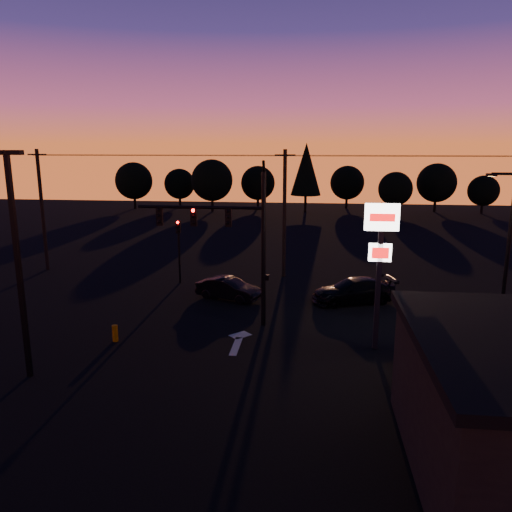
{
  "coord_description": "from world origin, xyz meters",
  "views": [
    {
      "loc": [
        3.9,
        -20.84,
        9.38
      ],
      "look_at": [
        1.0,
        5.0,
        3.5
      ],
      "focal_mm": 35.0,
      "sensor_mm": 36.0,
      "label": 1
    }
  ],
  "objects": [
    {
      "name": "ground",
      "position": [
        0.0,
        0.0,
        0.0
      ],
      "size": [
        120.0,
        120.0,
        0.0
      ],
      "primitive_type": "plane",
      "color": "black",
      "rests_on": "ground"
    },
    {
      "name": "lane_arrow",
      "position": [
        0.5,
        1.67,
        0.01
      ],
      "size": [
        1.2,
        3.1,
        0.01
      ],
      "color": "beige",
      "rests_on": "ground"
    },
    {
      "name": "traffic_signal_mast",
      "position": [
        -0.1,
        3.99,
        4.94
      ],
      "size": [
        6.79,
        0.52,
        8.58
      ],
      "color": "black",
      "rests_on": "ground"
    },
    {
      "name": "secondary_signal",
      "position": [
        -5.0,
        11.49,
        2.86
      ],
      "size": [
        0.3,
        0.31,
        4.35
      ],
      "color": "black",
      "rests_on": "ground"
    },
    {
      "name": "parking_lot_light",
      "position": [
        -7.5,
        -3.0,
        5.27
      ],
      "size": [
        1.25,
        0.3,
        9.14
      ],
      "color": "black",
      "rests_on": "ground"
    },
    {
      "name": "pylon_sign",
      "position": [
        7.0,
        1.5,
        4.91
      ],
      "size": [
        1.5,
        0.28,
        6.8
      ],
      "color": "black",
      "rests_on": "ground"
    },
    {
      "name": "streetlight",
      "position": [
        13.91,
        5.5,
        4.42
      ],
      "size": [
        1.55,
        0.35,
        8.0
      ],
      "color": "black",
      "rests_on": "ground"
    },
    {
      "name": "utility_pole_0",
      "position": [
        -16.0,
        14.0,
        4.59
      ],
      "size": [
        1.4,
        0.26,
        9.0
      ],
      "color": "black",
      "rests_on": "ground"
    },
    {
      "name": "utility_pole_1",
      "position": [
        2.0,
        14.0,
        4.59
      ],
      "size": [
        1.4,
        0.26,
        9.0
      ],
      "color": "black",
      "rests_on": "ground"
    },
    {
      "name": "power_wires",
      "position": [
        2.0,
        14.0,
        8.57
      ],
      "size": [
        36.0,
        1.22,
        0.07
      ],
      "color": "black",
      "rests_on": "ground"
    },
    {
      "name": "bollard",
      "position": [
        -5.42,
        0.97,
        0.41
      ],
      "size": [
        0.27,
        0.27,
        0.81
      ],
      "primitive_type": "cylinder",
      "color": "#BC6E00",
      "rests_on": "ground"
    },
    {
      "name": "tree_0",
      "position": [
        -22.0,
        50.0,
        4.06
      ],
      "size": [
        5.36,
        5.36,
        6.74
      ],
      "color": "black",
      "rests_on": "ground"
    },
    {
      "name": "tree_1",
      "position": [
        -16.0,
        53.0,
        3.43
      ],
      "size": [
        4.54,
        4.54,
        5.71
      ],
      "color": "black",
      "rests_on": "ground"
    },
    {
      "name": "tree_2",
      "position": [
        -10.0,
        48.0,
        4.37
      ],
      "size": [
        5.77,
        5.78,
        7.26
      ],
      "color": "black",
      "rests_on": "ground"
    },
    {
      "name": "tree_3",
      "position": [
        -4.0,
        52.0,
        3.75
      ],
      "size": [
        4.95,
        4.95,
        6.22
      ],
      "color": "black",
      "rests_on": "ground"
    },
    {
      "name": "tree_4",
      "position": [
        3.0,
        49.0,
        5.93
      ],
      "size": [
        4.18,
        4.18,
        9.5
      ],
      "color": "black",
      "rests_on": "ground"
    },
    {
      "name": "tree_5",
      "position": [
        9.0,
        54.0,
        3.75
      ],
      "size": [
        4.95,
        4.95,
        6.22
      ],
      "color": "black",
      "rests_on": "ground"
    },
    {
      "name": "tree_6",
      "position": [
        15.0,
        48.0,
        3.43
      ],
      "size": [
        4.54,
        4.54,
        5.71
      ],
      "color": "black",
      "rests_on": "ground"
    },
    {
      "name": "tree_7",
      "position": [
        21.0,
        51.0,
        4.06
      ],
      "size": [
        5.36,
        5.36,
        6.74
      ],
      "color": "black",
      "rests_on": "ground"
    },
    {
      "name": "tree_8",
      "position": [
        27.0,
        50.0,
        3.12
      ],
      "size": [
        4.12,
        4.12,
        5.19
      ],
      "color": "black",
      "rests_on": "ground"
    },
    {
      "name": "car_mid",
      "position": [
        -1.07,
        8.23,
        0.67
      ],
      "size": [
        4.28,
        2.76,
        1.33
      ],
      "primitive_type": "imported",
      "rotation": [
        0.0,
        0.0,
        1.21
      ],
      "color": "black",
      "rests_on": "ground"
    },
    {
      "name": "car_right",
      "position": [
        6.53,
        8.42,
        0.73
      ],
      "size": [
        5.44,
        3.54,
        1.47
      ],
      "primitive_type": "imported",
      "rotation": [
        0.0,
        0.0,
        -1.25
      ],
      "color": "black",
      "rests_on": "ground"
    },
    {
      "name": "suv_parked",
      "position": [
        8.59,
        -1.39,
        0.63
      ],
      "size": [
        3.1,
        4.88,
        1.25
      ],
      "primitive_type": "imported",
      "rotation": [
        0.0,
        0.0,
        -0.24
      ],
      "color": "black",
      "rests_on": "ground"
    }
  ]
}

